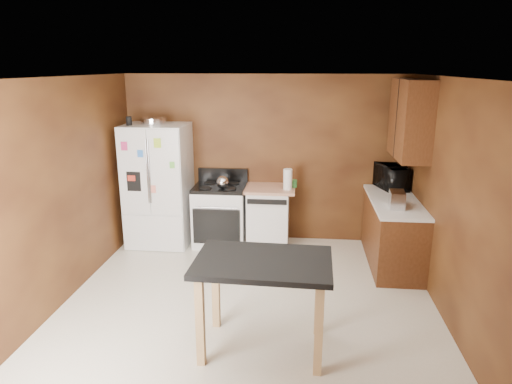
% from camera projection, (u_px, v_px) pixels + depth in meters
% --- Properties ---
extents(floor, '(4.50, 4.50, 0.00)m').
position_uv_depth(floor, '(247.00, 310.00, 5.06)').
color(floor, silver).
rests_on(floor, ground).
extents(ceiling, '(4.50, 4.50, 0.00)m').
position_uv_depth(ceiling, '(246.00, 78.00, 4.39)').
color(ceiling, white).
rests_on(ceiling, ground).
extents(wall_back, '(4.20, 0.00, 4.20)m').
position_uv_depth(wall_back, '(265.00, 159.00, 6.88)').
color(wall_back, brown).
rests_on(wall_back, ground).
extents(wall_front, '(4.20, 0.00, 4.20)m').
position_uv_depth(wall_front, '(198.00, 317.00, 2.56)').
color(wall_front, brown).
rests_on(wall_front, ground).
extents(wall_left, '(0.00, 4.50, 4.50)m').
position_uv_depth(wall_left, '(54.00, 196.00, 4.93)').
color(wall_left, brown).
rests_on(wall_left, ground).
extents(wall_right, '(0.00, 4.50, 4.50)m').
position_uv_depth(wall_right, '(457.00, 208.00, 4.51)').
color(wall_right, brown).
rests_on(wall_right, ground).
extents(roasting_pan, '(0.36, 0.36, 0.09)m').
position_uv_depth(roasting_pan, '(154.00, 121.00, 6.54)').
color(roasting_pan, silver).
rests_on(roasting_pan, refrigerator).
extents(pen_cup, '(0.08, 0.08, 0.12)m').
position_uv_depth(pen_cup, '(129.00, 121.00, 6.40)').
color(pen_cup, black).
rests_on(pen_cup, refrigerator).
extents(kettle, '(0.18, 0.18, 0.18)m').
position_uv_depth(kettle, '(223.00, 182.00, 6.57)').
color(kettle, silver).
rests_on(kettle, gas_range).
extents(paper_towel, '(0.16, 0.16, 0.30)m').
position_uv_depth(paper_towel, '(288.00, 179.00, 6.53)').
color(paper_towel, white).
rests_on(paper_towel, dishwasher).
extents(green_canister, '(0.12, 0.12, 0.11)m').
position_uv_depth(green_canister, '(294.00, 183.00, 6.68)').
color(green_canister, green).
rests_on(green_canister, dishwasher).
extents(toaster, '(0.20, 0.30, 0.21)m').
position_uv_depth(toaster, '(397.00, 199.00, 5.67)').
color(toaster, silver).
rests_on(toaster, right_cabinets).
extents(microwave, '(0.54, 0.66, 0.31)m').
position_uv_depth(microwave, '(391.00, 178.00, 6.55)').
color(microwave, black).
rests_on(microwave, right_cabinets).
extents(refrigerator, '(0.90, 0.80, 1.80)m').
position_uv_depth(refrigerator, '(159.00, 185.00, 6.75)').
color(refrigerator, white).
rests_on(refrigerator, ground).
extents(gas_range, '(0.76, 0.68, 1.10)m').
position_uv_depth(gas_range, '(220.00, 214.00, 6.84)').
color(gas_range, white).
rests_on(gas_range, ground).
extents(dishwasher, '(0.78, 0.63, 0.89)m').
position_uv_depth(dishwasher, '(268.00, 216.00, 6.79)').
color(dishwasher, white).
rests_on(dishwasher, ground).
extents(right_cabinets, '(0.63, 1.58, 2.45)m').
position_uv_depth(right_cabinets, '(398.00, 199.00, 6.05)').
color(right_cabinets, brown).
rests_on(right_cabinets, ground).
extents(island, '(1.27, 0.87, 0.91)m').
position_uv_depth(island, '(263.00, 274.00, 4.18)').
color(island, black).
rests_on(island, ground).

